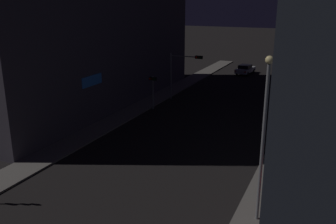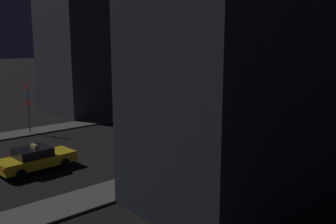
% 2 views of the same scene
% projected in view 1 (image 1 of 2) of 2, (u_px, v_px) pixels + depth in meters
% --- Properties ---
extents(sidewalk_left, '(2.39, 64.70, 0.13)m').
position_uv_depth(sidewalk_left, '(142.00, 106.00, 38.73)').
color(sidewalk_left, '#5B5651').
rests_on(sidewalk_left, ground_plane).
extents(sidewalk_right, '(2.39, 64.70, 0.13)m').
position_uv_depth(sidewalk_right, '(294.00, 126.00, 32.67)').
color(sidewalk_right, '#5B5651').
rests_on(sidewalk_right, ground_plane).
extents(far_car, '(2.28, 4.62, 1.42)m').
position_uv_depth(far_car, '(245.00, 69.00, 55.51)').
color(far_car, '#B7B7BC').
rests_on(far_car, ground_plane).
extents(traffic_light_overhead, '(3.74, 0.41, 5.16)m').
position_uv_depth(traffic_light_overhead, '(183.00, 67.00, 40.18)').
color(traffic_light_overhead, slate).
rests_on(traffic_light_overhead, ground_plane).
extents(traffic_light_left_kerb, '(0.80, 0.42, 3.41)m').
position_uv_depth(traffic_light_left_kerb, '(153.00, 85.00, 37.20)').
color(traffic_light_left_kerb, slate).
rests_on(traffic_light_left_kerb, ground_plane).
extents(traffic_light_right_kerb, '(0.80, 0.41, 3.26)m').
position_uv_depth(traffic_light_right_kerb, '(287.00, 87.00, 36.80)').
color(traffic_light_right_kerb, slate).
rests_on(traffic_light_right_kerb, ground_plane).
extents(street_lamp_near_block, '(0.38, 0.38, 8.27)m').
position_uv_depth(street_lamp_near_block, '(264.00, 129.00, 17.28)').
color(street_lamp_near_block, slate).
rests_on(street_lamp_near_block, sidewalk_right).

